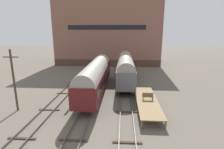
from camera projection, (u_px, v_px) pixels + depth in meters
name	position (u px, v px, depth m)	size (l,w,h in m)	color
ground_plane	(92.00, 102.00, 24.20)	(200.00, 200.00, 0.00)	#60594C
track_left	(58.00, 100.00, 24.47)	(2.60, 60.00, 0.26)	#4C4742
track_middle	(92.00, 101.00, 24.17)	(2.60, 60.00, 0.26)	#4C4742
track_right	(126.00, 102.00, 23.87)	(2.60, 60.00, 0.26)	#4C4742
train_car_maroon	(96.00, 75.00, 27.47)	(3.00, 18.62, 5.01)	black
train_car_grey	(126.00, 67.00, 33.15)	(3.01, 17.51, 5.20)	black
station_platform	(147.00, 101.00, 22.20)	(2.64, 10.60, 0.97)	#8C704C
bench	(148.00, 96.00, 22.25)	(1.40, 0.40, 0.91)	brown
person_worker	(70.00, 100.00, 21.82)	(0.32, 0.32, 1.87)	#282833
utility_pole	(14.00, 80.00, 20.63)	(1.80, 0.24, 7.52)	#473828
warehouse_building	(109.00, 31.00, 53.46)	(29.99, 13.41, 19.42)	#4F342A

